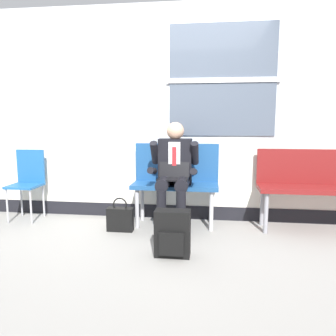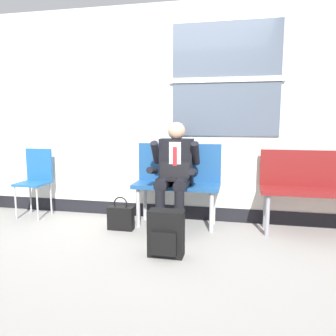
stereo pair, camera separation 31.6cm
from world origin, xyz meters
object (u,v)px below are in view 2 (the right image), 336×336
object	(u,v)px
backpack	(166,234)
folding_chair	(36,176)
handbag	(121,218)
bench_empty	(323,184)
person_seated	(174,172)
bench_with_person	(178,178)

from	to	relation	value
backpack	folding_chair	world-z (taller)	folding_chair
handbag	bench_empty	bearing A→B (deg)	9.10
person_seated	folding_chair	xyz separation A→B (m)	(-1.96, 0.19, -0.15)
person_seated	backpack	size ratio (longest dim) A/B	2.82
person_seated	backpack	xyz separation A→B (m)	(0.08, -0.81, -0.47)
handbag	folding_chair	distance (m)	1.45
folding_chair	bench_empty	bearing A→B (deg)	0.26
bench_empty	backpack	distance (m)	1.94
bench_empty	person_seated	distance (m)	1.70
bench_with_person	bench_empty	bearing A→B (deg)	-0.11
person_seated	bench_empty	bearing A→B (deg)	6.86
handbag	folding_chair	xyz separation A→B (m)	(-1.34, 0.35, 0.40)
bench_empty	folding_chair	size ratio (longest dim) A/B	1.53
bench_empty	handbag	world-z (taller)	bench_empty
bench_with_person	backpack	xyz separation A→B (m)	(0.08, -1.02, -0.37)
backpack	person_seated	bearing A→B (deg)	95.54
backpack	bench_with_person	bearing A→B (deg)	94.43
bench_with_person	folding_chair	size ratio (longest dim) A/B	1.16
bench_with_person	handbag	xyz separation A→B (m)	(-0.62, -0.37, -0.44)
handbag	folding_chair	world-z (taller)	folding_chair
person_seated	folding_chair	world-z (taller)	person_seated
folding_chair	bench_with_person	bearing A→B (deg)	0.57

